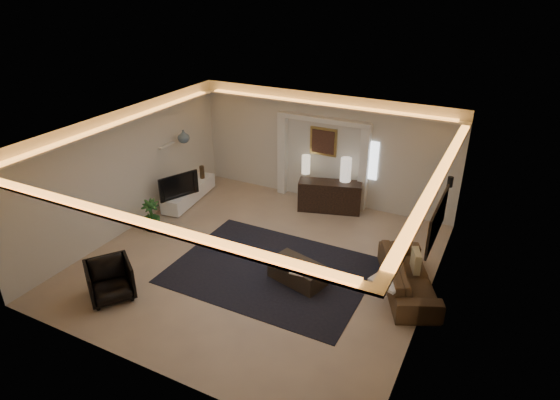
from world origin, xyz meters
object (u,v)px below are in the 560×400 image
at_px(sofa, 409,276).
at_px(console, 330,196).
at_px(coffee_table, 298,272).
at_px(armchair, 110,280).

bearing_deg(sofa, console, 21.92).
relative_size(console, coffee_table, 1.43).
bearing_deg(console, sofa, -59.97).
xyz_separation_m(console, coffee_table, (0.60, -3.21, -0.20)).
bearing_deg(armchair, coffee_table, -18.75).
xyz_separation_m(console, armchair, (-2.35, -5.31, -0.03)).
bearing_deg(console, coffee_table, -95.90).
relative_size(sofa, coffee_table, 1.96).
bearing_deg(sofa, coffee_table, 84.60).
distance_m(console, coffee_table, 3.28).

